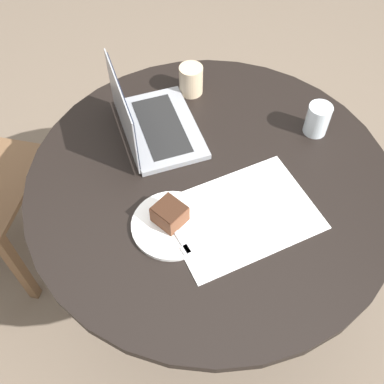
# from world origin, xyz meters

# --- Properties ---
(ground_plane) EXTENTS (12.00, 12.00, 0.00)m
(ground_plane) POSITION_xyz_m (0.00, 0.00, 0.00)
(ground_plane) COLOR #6B5B4C
(dining_table) EXTENTS (1.06, 1.06, 0.70)m
(dining_table) POSITION_xyz_m (0.00, 0.00, 0.57)
(dining_table) COLOR black
(dining_table) RESTS_ON ground_plane
(paper_document) EXTENTS (0.44, 0.36, 0.00)m
(paper_document) POSITION_xyz_m (-0.05, 0.14, 0.70)
(paper_document) COLOR white
(paper_document) RESTS_ON dining_table
(plate) EXTENTS (0.21, 0.21, 0.01)m
(plate) POSITION_xyz_m (0.14, 0.14, 0.71)
(plate) COLOR white
(plate) RESTS_ON dining_table
(cake_slice) EXTENTS (0.10, 0.10, 0.06)m
(cake_slice) POSITION_xyz_m (0.14, 0.13, 0.74)
(cake_slice) COLOR brown
(cake_slice) RESTS_ON plate
(fork) EXTENTS (0.07, 0.17, 0.00)m
(fork) POSITION_xyz_m (0.13, 0.17, 0.72)
(fork) COLOR silver
(fork) RESTS_ON plate
(coffee_glass) EXTENTS (0.08, 0.08, 0.10)m
(coffee_glass) POSITION_xyz_m (-0.01, -0.37, 0.75)
(coffee_glass) COLOR #C6AD89
(coffee_glass) RESTS_ON dining_table
(water_glass) EXTENTS (0.07, 0.07, 0.10)m
(water_glass) POSITION_xyz_m (-0.35, -0.12, 0.75)
(water_glass) COLOR silver
(water_glass) RESTS_ON dining_table
(laptop) EXTENTS (0.26, 0.35, 0.22)m
(laptop) POSITION_xyz_m (0.14, -0.20, 0.74)
(laptop) COLOR gray
(laptop) RESTS_ON dining_table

